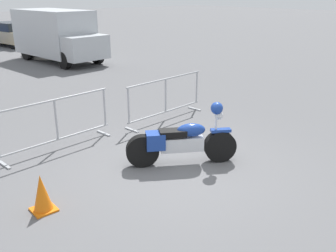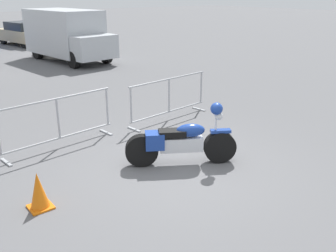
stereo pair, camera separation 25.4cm
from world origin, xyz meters
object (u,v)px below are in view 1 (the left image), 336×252
object	(u,v)px
crowd_barrier_far	(166,98)
traffic_cone	(42,193)
crowd_barrier_near	(56,123)
delivery_van	(57,34)
motorcycle	(182,141)
parked_car_tan	(12,34)

from	to	relation	value
crowd_barrier_far	traffic_cone	distance (m)	4.64
crowd_barrier_near	delivery_van	xyz separation A→B (m)	(4.57, 9.71, 0.68)
motorcycle	delivery_van	bearing A→B (deg)	107.39
crowd_barrier_far	parked_car_tan	size ratio (longest dim) A/B	0.59
crowd_barrier_far	delivery_van	distance (m)	9.87
crowd_barrier_near	motorcycle	bearing A→B (deg)	-56.48
motorcycle	parked_car_tan	world-z (taller)	parked_car_tan
motorcycle	traffic_cone	xyz separation A→B (m)	(-2.68, 0.14, -0.17)
parked_car_tan	traffic_cone	distance (m)	19.46
motorcycle	crowd_barrier_near	size ratio (longest dim) A/B	0.74
delivery_van	crowd_barrier_near	bearing A→B (deg)	-31.38
parked_car_tan	motorcycle	bearing A→B (deg)	159.99
crowd_barrier_near	traffic_cone	bearing A→B (deg)	-120.39
motorcycle	parked_car_tan	size ratio (longest dim) A/B	0.44
delivery_van	parked_car_tan	distance (m)	6.76
traffic_cone	crowd_barrier_far	bearing A→B (deg)	26.56
delivery_van	traffic_cone	bearing A→B (deg)	-32.32
crowd_barrier_far	parked_car_tan	xyz separation A→B (m)	(1.84, 16.44, 0.14)
delivery_van	motorcycle	bearing A→B (deg)	-20.77
crowd_barrier_near	crowd_barrier_far	world-z (taller)	same
motorcycle	crowd_barrier_near	bearing A→B (deg)	155.54
parked_car_tan	crowd_barrier_near	bearing A→B (deg)	153.86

